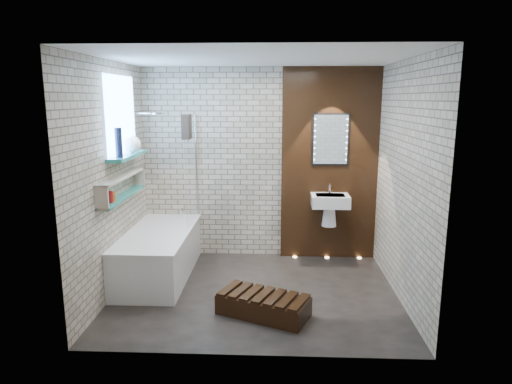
{
  "coord_description": "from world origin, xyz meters",
  "views": [
    {
      "loc": [
        0.22,
        -4.86,
        2.19
      ],
      "look_at": [
        0.0,
        0.15,
        1.15
      ],
      "focal_mm": 31.78,
      "sensor_mm": 36.0,
      "label": 1
    }
  ],
  "objects_px": {
    "bath_screen": "(191,170)",
    "washbasin": "(330,205)",
    "bathtub": "(159,254)",
    "led_mirror": "(331,140)",
    "walnut_step": "(263,306)"
  },
  "relations": [
    {
      "from": "washbasin",
      "to": "led_mirror",
      "type": "bearing_deg",
      "value": 90.0
    },
    {
      "from": "bathtub",
      "to": "walnut_step",
      "type": "distance_m",
      "value": 1.67
    },
    {
      "from": "bathtub",
      "to": "led_mirror",
      "type": "bearing_deg",
      "value": 19.78
    },
    {
      "from": "bath_screen",
      "to": "walnut_step",
      "type": "bearing_deg",
      "value": -55.86
    },
    {
      "from": "bathtub",
      "to": "washbasin",
      "type": "height_order",
      "value": "washbasin"
    },
    {
      "from": "walnut_step",
      "to": "washbasin",
      "type": "bearing_deg",
      "value": 62.51
    },
    {
      "from": "bathtub",
      "to": "walnut_step",
      "type": "bearing_deg",
      "value": -36.9
    },
    {
      "from": "washbasin",
      "to": "bathtub",
      "type": "bearing_deg",
      "value": -163.99
    },
    {
      "from": "led_mirror",
      "to": "walnut_step",
      "type": "height_order",
      "value": "led_mirror"
    },
    {
      "from": "bath_screen",
      "to": "washbasin",
      "type": "height_order",
      "value": "bath_screen"
    },
    {
      "from": "bathtub",
      "to": "bath_screen",
      "type": "relative_size",
      "value": 1.24
    },
    {
      "from": "bath_screen",
      "to": "walnut_step",
      "type": "distance_m",
      "value": 2.1
    },
    {
      "from": "bath_screen",
      "to": "bathtub",
      "type": "bearing_deg",
      "value": -128.9
    },
    {
      "from": "bathtub",
      "to": "washbasin",
      "type": "xyz_separation_m",
      "value": [
        2.17,
        0.62,
        0.5
      ]
    },
    {
      "from": "bath_screen",
      "to": "led_mirror",
      "type": "relative_size",
      "value": 2.0
    }
  ]
}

